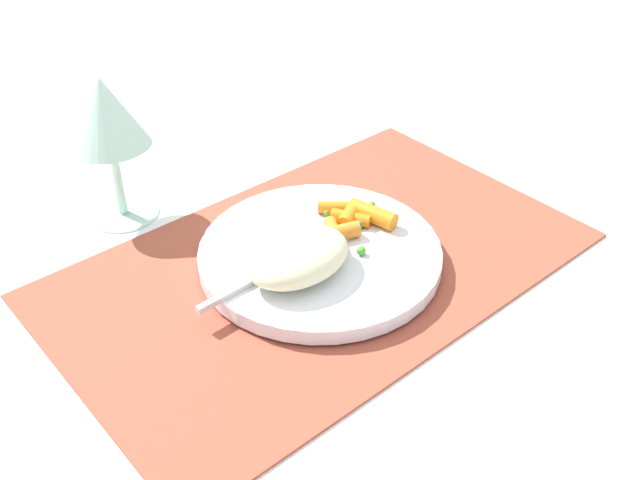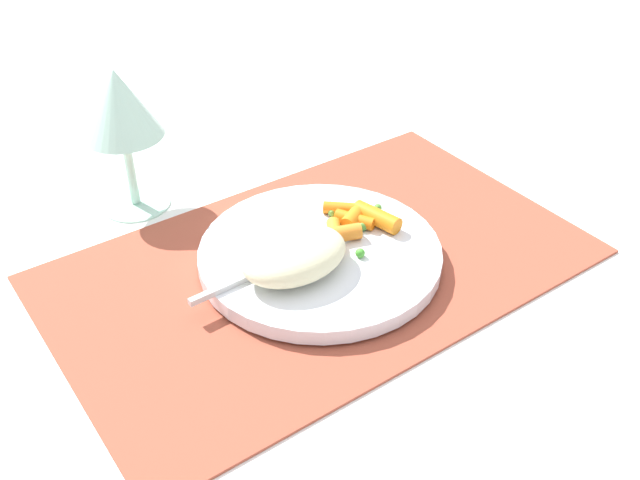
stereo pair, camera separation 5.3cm
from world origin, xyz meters
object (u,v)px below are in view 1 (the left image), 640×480
(rice_mound, at_px, (298,257))
(fork, at_px, (298,258))
(carrot_portion, at_px, (349,221))
(wine_glass, at_px, (106,117))
(plate, at_px, (320,255))

(rice_mound, xyz_separation_m, fork, (0.01, 0.01, -0.02))
(carrot_portion, bearing_deg, fork, -172.81)
(carrot_portion, bearing_deg, wine_glass, 126.43)
(rice_mound, relative_size, fork, 0.55)
(wine_glass, bearing_deg, rice_mound, -74.59)
(plate, relative_size, rice_mound, 2.28)
(carrot_portion, xyz_separation_m, fork, (-0.07, -0.01, -0.00))
(fork, distance_m, wine_glass, 0.24)
(rice_mound, distance_m, wine_glass, 0.24)
(plate, bearing_deg, fork, -178.25)
(plate, distance_m, wine_glass, 0.25)
(carrot_portion, relative_size, wine_glass, 0.57)
(carrot_portion, distance_m, wine_glass, 0.26)
(rice_mound, bearing_deg, plate, 21.33)
(carrot_portion, xyz_separation_m, wine_glass, (-0.15, 0.20, 0.09))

